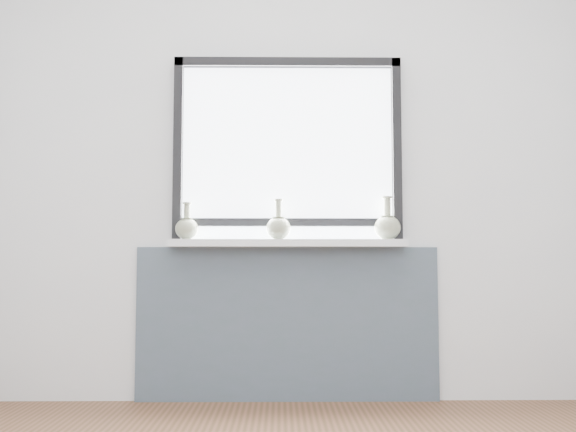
{
  "coord_description": "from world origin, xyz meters",
  "views": [
    {
      "loc": [
        -0.04,
        -1.86,
        0.75
      ],
      "look_at": [
        0.0,
        1.55,
        1.02
      ],
      "focal_mm": 40.0,
      "sensor_mm": 36.0,
      "label": 1
    }
  ],
  "objects_px": {
    "vase_b": "(278,227)",
    "vase_c": "(387,226)",
    "vase_a": "(187,227)",
    "windowsill": "(288,243)"
  },
  "relations": [
    {
      "from": "vase_a",
      "to": "vase_c",
      "type": "distance_m",
      "value": 1.12
    },
    {
      "from": "windowsill",
      "to": "vase_a",
      "type": "xyz_separation_m",
      "value": [
        -0.56,
        -0.02,
        0.09
      ]
    },
    {
      "from": "windowsill",
      "to": "vase_a",
      "type": "relative_size",
      "value": 6.4
    },
    {
      "from": "windowsill",
      "to": "vase_b",
      "type": "distance_m",
      "value": 0.11
    },
    {
      "from": "vase_b",
      "to": "vase_c",
      "type": "height_order",
      "value": "vase_c"
    },
    {
      "from": "vase_a",
      "to": "vase_b",
      "type": "bearing_deg",
      "value": 0.74
    },
    {
      "from": "windowsill",
      "to": "vase_c",
      "type": "height_order",
      "value": "vase_c"
    },
    {
      "from": "vase_a",
      "to": "vase_c",
      "type": "height_order",
      "value": "vase_c"
    },
    {
      "from": "vase_a",
      "to": "vase_b",
      "type": "xyz_separation_m",
      "value": [
        0.51,
        0.01,
        0.0
      ]
    },
    {
      "from": "vase_c",
      "to": "windowsill",
      "type": "bearing_deg",
      "value": -179.21
    }
  ]
}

